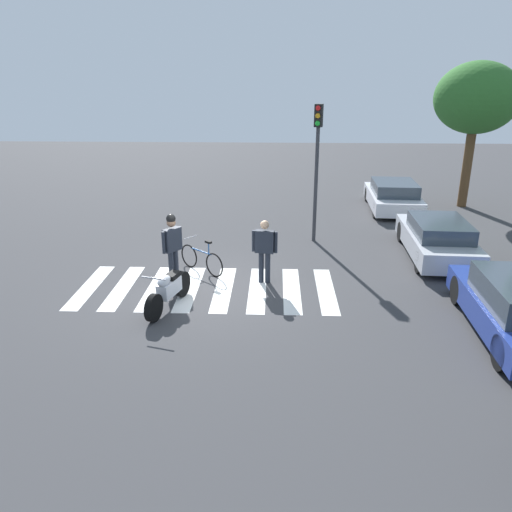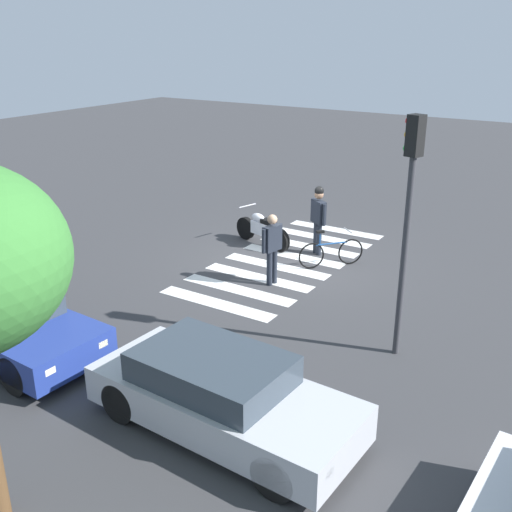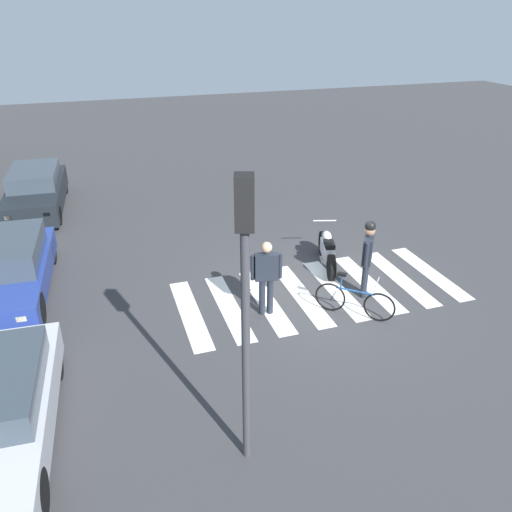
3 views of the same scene
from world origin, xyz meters
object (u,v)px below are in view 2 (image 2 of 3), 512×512
car_silver_sedan (221,394)px  traffic_light_pole (408,201)px  car_blue_hatchback (0,319)px  police_motorcycle (262,230)px  officer_by_motorcycle (272,245)px  leaning_bicycle (331,252)px  officer_on_foot (318,215)px

car_silver_sedan → traffic_light_pole: traffic_light_pole is taller
car_silver_sedan → car_blue_hatchback: (4.98, 0.23, 0.04)m
police_motorcycle → officer_by_motorcycle: 2.87m
leaning_bicycle → car_blue_hatchback: car_blue_hatchback is taller
car_blue_hatchback → traffic_light_pole: bearing=-148.8°
leaning_bicycle → officer_on_foot: (0.72, -0.66, 0.74)m
officer_on_foot → officer_by_motorcycle: (-0.02, 2.47, -0.11)m
leaning_bicycle → officer_by_motorcycle: 2.04m
traffic_light_pole → car_silver_sedan: bearing=68.3°
leaning_bicycle → car_silver_sedan: size_ratio=0.32×
traffic_light_pole → police_motorcycle: bearing=-35.8°
leaning_bicycle → officer_on_foot: bearing=-42.3°
police_motorcycle → leaning_bicycle: size_ratio=1.50×
police_motorcycle → officer_by_motorcycle: (-1.67, 2.28, 0.55)m
police_motorcycle → car_blue_hatchback: 7.84m
officer_by_motorcycle → car_blue_hatchback: officer_by_motorcycle is taller
police_motorcycle → car_silver_sedan: 8.49m
leaning_bicycle → car_silver_sedan: (-1.53, 7.07, 0.22)m
officer_on_foot → leaning_bicycle: bearing=137.7°
leaning_bicycle → officer_by_motorcycle: size_ratio=0.78×
car_silver_sedan → car_blue_hatchback: 4.98m
leaning_bicycle → car_blue_hatchback: size_ratio=0.31×
car_silver_sedan → officer_by_motorcycle: bearing=-67.0°
officer_on_foot → car_blue_hatchback: 8.43m
car_silver_sedan → car_blue_hatchback: size_ratio=0.98×
traffic_light_pole → leaning_bicycle: bearing=-48.6°
officer_on_foot → car_silver_sedan: 8.07m
leaning_bicycle → traffic_light_pole: bearing=131.4°
police_motorcycle → car_silver_sedan: car_silver_sedan is taller
officer_by_motorcycle → car_silver_sedan: size_ratio=0.40×
police_motorcycle → car_silver_sedan: (-3.90, 7.54, 0.14)m
officer_on_foot → car_silver_sedan: bearing=106.3°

